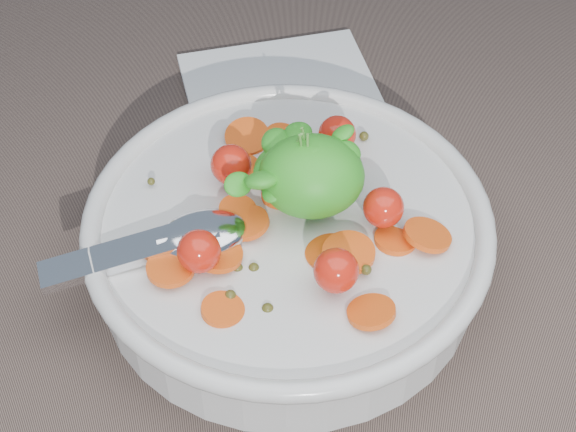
{
  "coord_description": "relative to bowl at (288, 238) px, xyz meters",
  "views": [
    {
      "loc": [
        -0.02,
        -0.41,
        0.51
      ],
      "look_at": [
        -0.02,
        -0.0,
        0.06
      ],
      "focal_mm": 55.0,
      "sensor_mm": 36.0,
      "label": 1
    }
  ],
  "objects": [
    {
      "name": "ground",
      "position": [
        0.02,
        0.0,
        -0.03
      ],
      "size": [
        6.0,
        6.0,
        0.0
      ],
      "primitive_type": "plane",
      "color": "brown",
      "rests_on": "ground"
    },
    {
      "name": "bowl",
      "position": [
        0.0,
        0.0,
        0.0
      ],
      "size": [
        0.31,
        0.29,
        0.12
      ],
      "color": "silver",
      "rests_on": "ground"
    },
    {
      "name": "napkin",
      "position": [
        -0.01,
        0.2,
        -0.03
      ],
      "size": [
        0.2,
        0.18,
        0.01
      ],
      "primitive_type": "cube",
      "rotation": [
        0.0,
        0.0,
        0.25
      ],
      "color": "white",
      "rests_on": "ground"
    }
  ]
}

